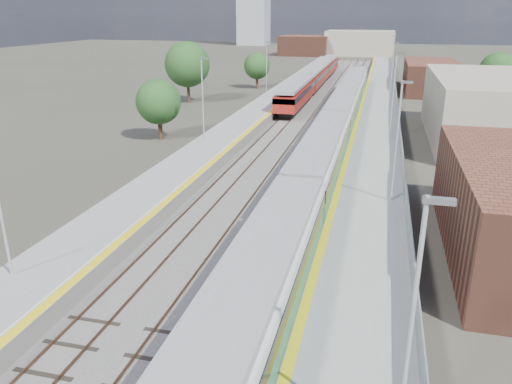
% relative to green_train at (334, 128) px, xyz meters
% --- Properties ---
extents(ground, '(320.00, 320.00, 0.00)m').
position_rel_green_train_xyz_m(ground, '(-1.50, 13.18, -2.23)').
color(ground, '#47443A').
rests_on(ground, ground).
extents(ballast_bed, '(10.50, 155.00, 0.06)m').
position_rel_green_train_xyz_m(ballast_bed, '(-3.75, 15.68, -2.20)').
color(ballast_bed, '#565451').
rests_on(ballast_bed, ground).
extents(tracks, '(8.96, 160.00, 0.17)m').
position_rel_green_train_xyz_m(tracks, '(-3.15, 17.36, -2.12)').
color(tracks, '#4C3323').
rests_on(tracks, ground).
extents(platform_right, '(4.70, 155.00, 8.52)m').
position_rel_green_train_xyz_m(platform_right, '(3.78, 15.67, -1.70)').
color(platform_right, slate).
rests_on(platform_right, ground).
extents(platform_left, '(4.30, 155.00, 8.52)m').
position_rel_green_train_xyz_m(platform_left, '(-10.55, 15.67, -1.71)').
color(platform_left, slate).
rests_on(platform_left, ground).
extents(buildings, '(72.00, 185.50, 40.00)m').
position_rel_green_train_xyz_m(buildings, '(-19.62, 101.78, 8.47)').
color(buildings, brown).
rests_on(buildings, ground).
extents(green_train, '(2.88, 80.12, 3.17)m').
position_rel_green_train_xyz_m(green_train, '(0.00, 0.00, 0.00)').
color(green_train, black).
rests_on(green_train, ground).
extents(red_train, '(2.72, 55.16, 3.43)m').
position_rel_green_train_xyz_m(red_train, '(-7.00, 39.10, -0.20)').
color(red_train, black).
rests_on(red_train, ground).
extents(tree_a, '(4.49, 4.49, 6.09)m').
position_rel_green_train_xyz_m(tree_a, '(-17.54, 0.35, 1.60)').
color(tree_a, '#382619').
rests_on(tree_a, ground).
extents(tree_b, '(6.28, 6.28, 8.52)m').
position_rel_green_train_xyz_m(tree_b, '(-22.71, 21.56, 3.13)').
color(tree_b, '#382619').
rests_on(tree_b, ground).
extents(tree_c, '(4.39, 4.39, 5.95)m').
position_rel_green_train_xyz_m(tree_c, '(-16.66, 37.76, 1.51)').
color(tree_c, '#382619').
rests_on(tree_c, ground).
extents(tree_d, '(5.14, 5.14, 6.96)m').
position_rel_green_train_xyz_m(tree_d, '(19.93, 33.87, 2.15)').
color(tree_d, '#382619').
rests_on(tree_d, ground).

